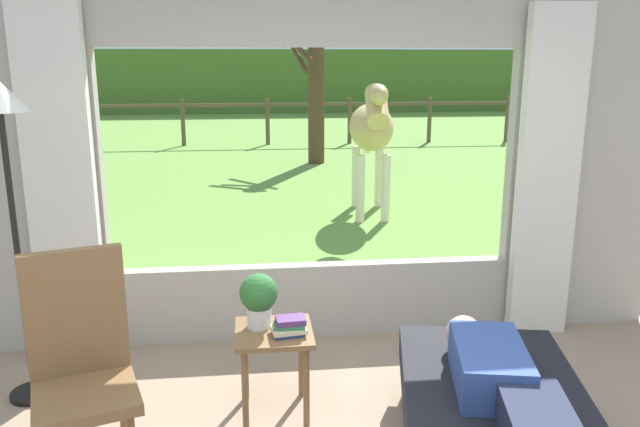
% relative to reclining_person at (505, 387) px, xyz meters
% --- Properties ---
extents(back_wall_with_window, '(5.20, 0.12, 2.55)m').
position_rel_reclining_person_xyz_m(back_wall_with_window, '(-0.72, 1.82, 0.73)').
color(back_wall_with_window, '#ADA599').
rests_on(back_wall_with_window, ground_plane).
extents(curtain_panel_left, '(0.44, 0.10, 2.40)m').
position_rel_reclining_person_xyz_m(curtain_panel_left, '(-2.41, 1.68, 0.68)').
color(curtain_panel_left, silver).
rests_on(curtain_panel_left, ground_plane).
extents(curtain_panel_right, '(0.44, 0.10, 2.40)m').
position_rel_reclining_person_xyz_m(curtain_panel_right, '(0.97, 1.68, 0.68)').
color(curtain_panel_right, silver).
rests_on(curtain_panel_right, ground_plane).
extents(outdoor_pasture_lawn, '(36.00, 21.68, 0.02)m').
position_rel_reclining_person_xyz_m(outdoor_pasture_lawn, '(-0.72, 12.72, -0.51)').
color(outdoor_pasture_lawn, olive).
rests_on(outdoor_pasture_lawn, ground_plane).
extents(distant_hill_ridge, '(36.00, 2.00, 2.40)m').
position_rel_reclining_person_xyz_m(distant_hill_ridge, '(-0.72, 22.56, 0.68)').
color(distant_hill_ridge, '#4C6F2B').
rests_on(distant_hill_ridge, ground_plane).
extents(reclining_person, '(0.46, 1.43, 0.22)m').
position_rel_reclining_person_xyz_m(reclining_person, '(0.00, 0.00, 0.00)').
color(reclining_person, '#334C8C').
rests_on(reclining_person, recliner_sofa).
extents(rocking_chair, '(0.65, 0.79, 1.12)m').
position_rel_reclining_person_xyz_m(rocking_chair, '(-2.01, 0.38, 0.02)').
color(rocking_chair, brown).
rests_on(rocking_chair, ground_plane).
extents(side_table, '(0.44, 0.44, 0.52)m').
position_rel_reclining_person_xyz_m(side_table, '(-1.06, 0.76, -0.10)').
color(side_table, brown).
rests_on(side_table, ground_plane).
extents(potted_plant, '(0.22, 0.22, 0.32)m').
position_rel_reclining_person_xyz_m(potted_plant, '(-1.14, 0.82, 0.18)').
color(potted_plant, silver).
rests_on(potted_plant, side_table).
extents(book_stack, '(0.21, 0.16, 0.10)m').
position_rel_reclining_person_xyz_m(book_stack, '(-0.97, 0.70, 0.05)').
color(book_stack, '#23478C').
rests_on(book_stack, side_table).
extents(floor_lamp_left, '(0.32, 0.32, 1.92)m').
position_rel_reclining_person_xyz_m(floor_lamp_left, '(-2.53, 1.12, 1.03)').
color(floor_lamp_left, black).
rests_on(floor_lamp_left, ground_plane).
extents(horse, '(0.68, 1.82, 1.73)m').
position_rel_reclining_person_xyz_m(horse, '(0.40, 5.34, 0.63)').
color(horse, tan).
rests_on(horse, outdoor_pasture_lawn).
extents(pasture_tree, '(1.41, 1.41, 3.24)m').
position_rel_reclining_person_xyz_m(pasture_tree, '(0.12, 9.70, 0.98)').
color(pasture_tree, '#4C3823').
rests_on(pasture_tree, outdoor_pasture_lawn).
extents(pasture_fence_line, '(16.10, 0.10, 1.10)m').
position_rel_reclining_person_xyz_m(pasture_fence_line, '(-0.72, 12.58, 0.22)').
color(pasture_fence_line, brown).
rests_on(pasture_fence_line, outdoor_pasture_lawn).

